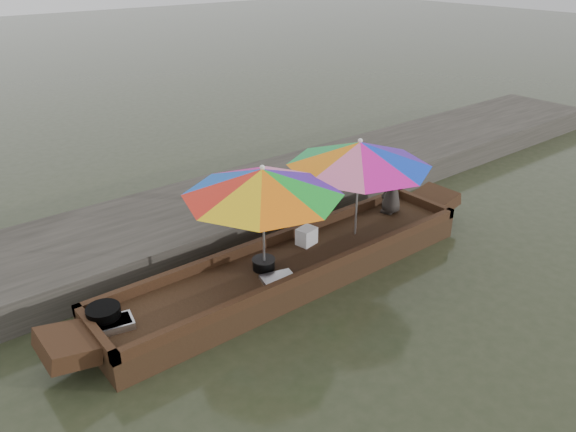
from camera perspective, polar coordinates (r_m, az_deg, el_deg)
water at (r=8.26m, az=0.44°, el=-6.50°), size 80.00×80.00×0.00m
dock at (r=9.74m, az=-7.74°, el=0.19°), size 22.00×2.20×0.50m
boat_hull at (r=8.17m, az=0.44°, el=-5.46°), size 5.90×1.20×0.35m
cooking_pot at (r=7.09m, az=-18.20°, el=-9.54°), size 0.40×0.40×0.21m
tray_crayfish at (r=7.01m, az=-17.25°, el=-10.45°), size 0.49×0.39×0.09m
tray_scallop at (r=7.57m, az=-1.00°, el=-6.39°), size 0.50×0.41×0.06m
charcoal_grill at (r=7.82m, az=-2.49°, el=-4.93°), size 0.31×0.31×0.14m
supply_bag at (r=8.43m, az=1.90°, el=-2.05°), size 0.32×0.27×0.26m
vendor at (r=9.46m, az=10.56°, el=3.28°), size 0.59×0.49×1.03m
umbrella_bow at (r=7.45m, az=-2.52°, el=-0.43°), size 2.37×2.37×1.55m
umbrella_stern at (r=8.50m, az=7.08°, el=2.82°), size 2.31×2.31×1.55m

